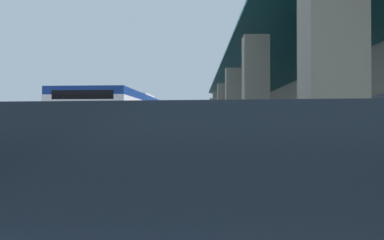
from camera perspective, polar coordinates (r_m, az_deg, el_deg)
ground at (r=15.61m, az=19.06°, el=-7.60°), size 120.00×120.00×0.00m
curb_strip at (r=17.55m, az=-0.10°, el=-6.70°), size 38.07×0.50×0.12m
transit_bus at (r=18.98m, az=-8.91°, el=-0.83°), size 11.36×3.33×3.34m
parked_sedan_blue at (r=6.75m, az=-12.53°, el=-10.17°), size 2.52×4.45×1.47m
potted_palm at (r=28.23m, az=2.54°, el=-3.33°), size 1.92×1.56×3.00m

